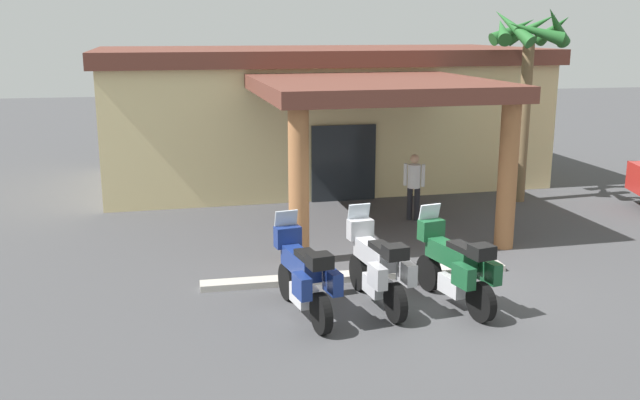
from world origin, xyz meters
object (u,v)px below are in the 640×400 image
motorcycle_blue (304,276)px  motorcycle_silver (377,267)px  palm_tree_near_portico (528,52)px  pedestrian (414,182)px  motorcycle_green (455,267)px  motel_building (319,113)px

motorcycle_blue → motorcycle_silver: bearing=-91.9°
motorcycle_blue → palm_tree_near_portico: palm_tree_near_portico is taller
motorcycle_silver → pedestrian: (2.42, 5.27, 0.25)m
motorcycle_green → pedestrian: 5.64m
motorcycle_green → pedestrian: (1.12, 5.52, 0.25)m
palm_tree_near_portico → motorcycle_silver: bearing=-131.9°
motel_building → motorcycle_silver: bearing=-97.8°
motorcycle_blue → motorcycle_green: (2.61, -0.05, 0.00)m
palm_tree_near_portico → motorcycle_green: bearing=-123.9°
motorcycle_silver → pedestrian: bearing=-32.5°
pedestrian → palm_tree_near_portico: (3.49, 1.32, 3.09)m
motel_building → motorcycle_green: motel_building is taller
motel_building → pedestrian: size_ratio=8.12×
motorcycle_blue → motorcycle_silver: size_ratio=0.99×
palm_tree_near_portico → pedestrian: bearing=-159.2°
motorcycle_blue → motorcycle_silver: (1.30, 0.20, 0.00)m
motorcycle_blue → pedestrian: size_ratio=1.33×
motorcycle_blue → palm_tree_near_portico: size_ratio=0.42×
motorcycle_blue → motel_building: bearing=-23.3°
motorcycle_silver → motorcycle_green: bearing=-108.9°
motel_building → motorcycle_silver: size_ratio=6.07×
motorcycle_green → palm_tree_near_portico: 8.91m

